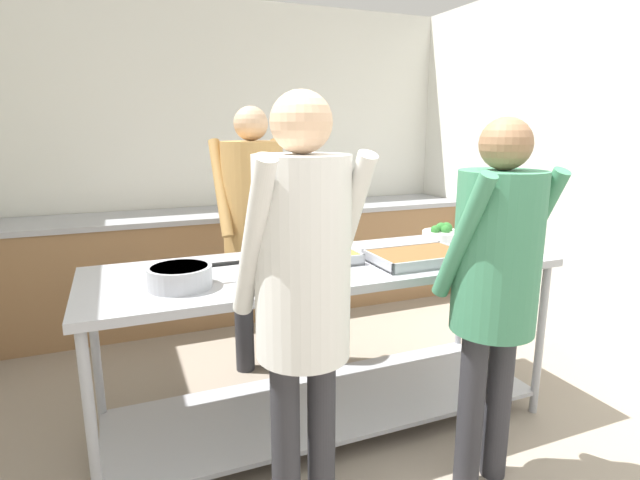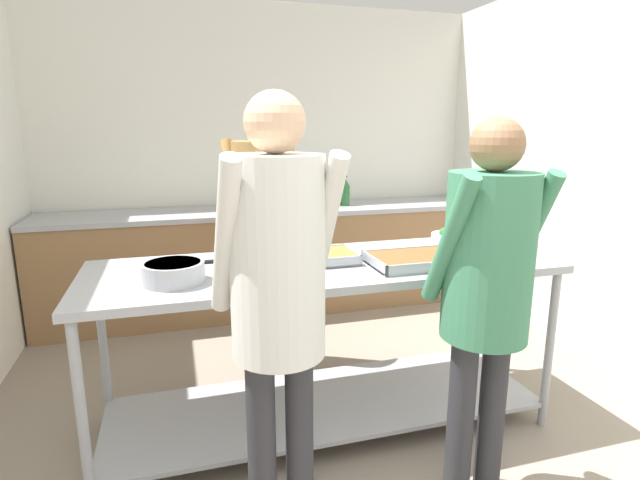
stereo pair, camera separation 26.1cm
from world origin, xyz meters
TOP-DOWN VIEW (x-y plane):
  - wall_rear at (0.00, 3.54)m, footprint 4.01×0.06m
  - wall_right at (1.98, 1.77)m, footprint 0.06×3.66m
  - back_counter at (0.00, 3.17)m, footprint 3.85×0.65m
  - serving_counter at (-0.10, 1.31)m, footprint 2.37×0.80m
  - sauce_pan at (-0.84, 1.19)m, footprint 0.42×0.28m
  - plate_stack at (-0.47, 1.33)m, footprint 0.25×0.25m
  - serving_tray_vegetables at (-0.12, 1.34)m, footprint 0.38×0.27m
  - serving_tray_roast at (0.34, 1.15)m, footprint 0.49×0.32m
  - broccoli_bowl at (0.74, 1.50)m, footprint 0.24×0.24m
  - guest_serving_left at (-0.48, 0.63)m, footprint 0.46×0.37m
  - guest_serving_right at (0.38, 0.63)m, footprint 0.46×0.35m
  - cook_behind_counter at (-0.27, 2.10)m, footprint 0.49×0.38m
  - water_bottle at (0.65, 3.15)m, footprint 0.08×0.08m

SIDE VIEW (x-z plane):
  - back_counter at x=0.00m, z-range 0.00..0.91m
  - serving_counter at x=-0.10m, z-range 0.16..1.07m
  - plate_stack at x=-0.47m, z-range 0.91..0.96m
  - serving_tray_vegetables at x=-0.12m, z-range 0.91..0.96m
  - serving_tray_roast at x=0.34m, z-range 0.91..0.96m
  - broccoli_bowl at x=0.74m, z-range 0.90..1.01m
  - sauce_pan at x=-0.84m, z-range 0.91..1.01m
  - guest_serving_right at x=0.38m, z-range 0.19..1.82m
  - water_bottle at x=0.65m, z-range 0.89..1.16m
  - cook_behind_counter at x=-0.27m, z-range 0.20..1.91m
  - guest_serving_left at x=-0.48m, z-range 0.21..1.92m
  - wall_rear at x=0.00m, z-range 0.00..2.65m
  - wall_right at x=1.98m, z-range 0.00..2.65m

